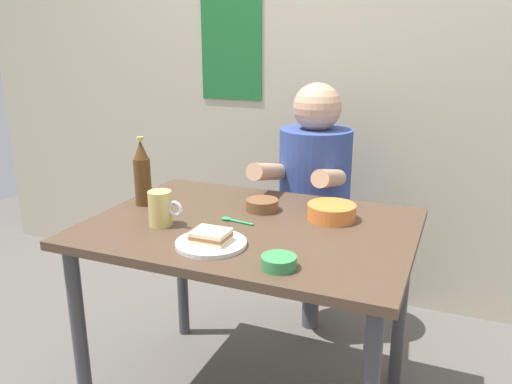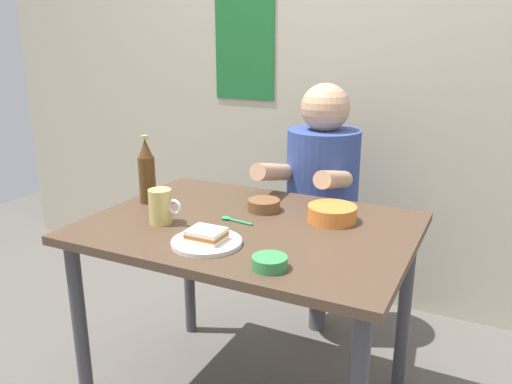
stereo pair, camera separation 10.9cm
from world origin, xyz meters
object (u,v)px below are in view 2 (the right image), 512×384
plate_orange (207,242)px  beer_mug (161,206)px  stool (319,261)px  soup_bowl_orange (332,213)px  sandwich (206,235)px  beer_bottle (147,173)px  person_seated (322,176)px  dining_table (250,249)px

plate_orange → beer_mug: bearing=158.2°
stool → soup_bowl_orange: (0.20, -0.48, 0.42)m
stool → soup_bowl_orange: 0.67m
stool → sandwich: sandwich is taller
plate_orange → beer_bottle: (-0.42, 0.26, 0.11)m
sandwich → beer_bottle: bearing=148.1°
plate_orange → soup_bowl_orange: bearing=53.0°
stool → plate_orange: bearing=-95.5°
sandwich → plate_orange: bearing=-76.0°
person_seated → plate_orange: person_seated is taller
dining_table → plate_orange: 0.25m
stool → soup_bowl_orange: size_ratio=2.65×
dining_table → stool: bearing=85.8°
beer_mug → beer_bottle: 0.26m
dining_table → sandwich: size_ratio=10.00×
person_seated → sandwich: size_ratio=6.54×
soup_bowl_orange → person_seated: bearing=113.1°
dining_table → stool: (0.05, 0.63, -0.30)m
person_seated → soup_bowl_orange: size_ratio=4.23×
dining_table → plate_orange: bearing=-99.2°
beer_bottle → sandwich: bearing=-31.9°
dining_table → sandwich: 0.26m
dining_table → beer_mug: size_ratio=8.73×
person_seated → sandwich: bearing=-95.6°
plate_orange → soup_bowl_orange: soup_bowl_orange is taller
plate_orange → sandwich: sandwich is taller
soup_bowl_orange → stool: bearing=112.6°
stool → plate_orange: size_ratio=2.05×
beer_mug → beer_bottle: bearing=137.8°
plate_orange → sandwich: size_ratio=2.00×
beer_mug → beer_bottle: size_ratio=0.48×
sandwich → beer_bottle: 0.51m
dining_table → person_seated: bearing=85.8°
person_seated → beer_mug: size_ratio=5.71×
stool → sandwich: 0.96m
person_seated → soup_bowl_orange: person_seated is taller
stool → plate_orange: 0.95m
soup_bowl_orange → dining_table: bearing=-148.5°
sandwich → soup_bowl_orange: 0.47m
dining_table → person_seated: size_ratio=1.53×
person_seated → dining_table: bearing=-94.2°
dining_table → plate_orange: (-0.04, -0.22, 0.10)m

